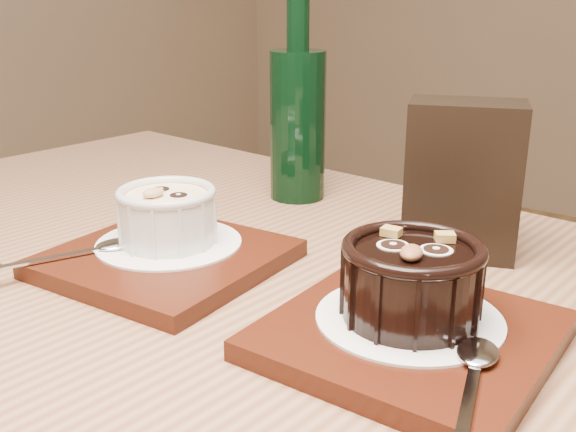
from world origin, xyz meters
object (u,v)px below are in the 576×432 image
green_bottle (298,119)px  ramekin_dark (412,277)px  tray_left (166,259)px  tray_right (410,335)px  table (219,427)px  ramekin_white (167,213)px  condiment_stand (463,179)px

green_bottle → ramekin_dark: bearing=-41.9°
tray_left → tray_right: (0.23, -0.00, 0.00)m
table → tray_right: (0.13, 0.05, 0.10)m
tray_left → ramekin_white: (-0.01, 0.01, 0.04)m
tray_left → ramekin_dark: (0.23, 0.01, 0.04)m
tray_left → table: bearing=-27.2°
tray_left → tray_right: 0.23m
condiment_stand → table: bearing=-110.7°
tray_right → condiment_stand: condiment_stand is taller
ramekin_white → green_bottle: green_bottle is taller
ramekin_dark → green_bottle: bearing=119.1°
ramekin_white → condiment_stand: size_ratio=0.63×
ramekin_dark → green_bottle: size_ratio=0.41×
tray_left → tray_right: bearing=-0.0°
ramekin_white → green_bottle: bearing=102.9°
ramekin_white → green_bottle: size_ratio=0.37×
tray_left → ramekin_dark: size_ratio=1.85×
condiment_stand → tray_right: bearing=-77.3°
ramekin_dark → condiment_stand: 0.18m
table → ramekin_white: (-0.11, 0.07, 0.13)m
tray_right → condiment_stand: 0.20m
tray_left → condiment_stand: (0.19, 0.18, 0.06)m
tray_right → ramekin_dark: bearing=121.2°
tray_left → green_bottle: size_ratio=0.76×
ramekin_white → tray_left: bearing=-45.2°
condiment_stand → green_bottle: size_ratio=0.59×
ramekin_white → tray_right: ramekin_white is taller
table → ramekin_dark: bearing=26.0°
green_bottle → tray_left: bearing=-83.7°
ramekin_white → condiment_stand: 0.27m
tray_right → condiment_stand: (-0.04, 0.18, 0.06)m
table → green_bottle: bearing=114.1°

